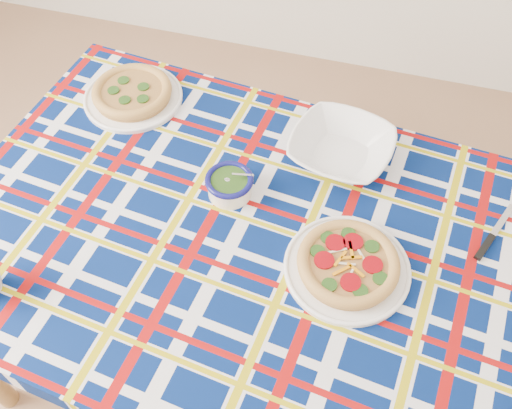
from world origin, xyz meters
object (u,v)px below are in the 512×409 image
(dining_table, at_px, (266,260))
(main_focaccia_plate, at_px, (348,263))
(pesto_bowl, at_px, (229,184))
(serving_bowl, at_px, (341,148))

(dining_table, relative_size, main_focaccia_plate, 5.56)
(pesto_bowl, height_order, serving_bowl, pesto_bowl)
(main_focaccia_plate, relative_size, pesto_bowl, 2.47)
(pesto_bowl, bearing_deg, serving_bowl, 38.90)
(main_focaccia_plate, xyz_separation_m, pesto_bowl, (-0.29, 0.13, 0.01))
(dining_table, xyz_separation_m, serving_bowl, (0.10, 0.29, 0.10))
(main_focaccia_plate, height_order, pesto_bowl, pesto_bowl)
(pesto_bowl, bearing_deg, main_focaccia_plate, -23.60)
(dining_table, distance_m, main_focaccia_plate, 0.20)
(dining_table, xyz_separation_m, pesto_bowl, (-0.12, 0.11, 0.10))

